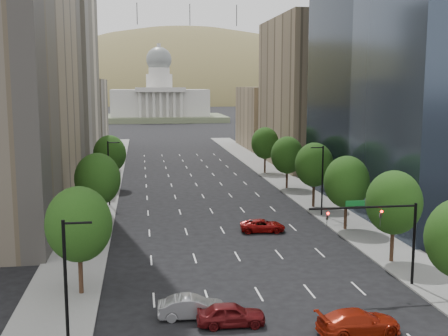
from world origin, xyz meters
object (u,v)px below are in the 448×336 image
traffic_signal (386,226)px  car_maroon (231,314)px  capitol (160,102)px  car_red_near (359,322)px  car_silver (192,307)px  car_red_far (263,226)px

traffic_signal → car_maroon: size_ratio=1.92×
traffic_signal → capitol: 219.99m
traffic_signal → car_red_near: 10.60m
car_maroon → car_silver: (-2.57, 1.71, -0.01)m
car_red_near → car_red_far: 26.66m
car_red_far → car_red_near: bearing=-173.9°
car_red_near → car_silver: (-10.81, 4.27, -0.03)m
car_red_near → car_silver: 11.62m
traffic_signal → car_red_far: 20.13m
car_maroon → car_red_far: (7.57, 24.10, -0.10)m
traffic_signal → car_red_near: traffic_signal is taller
car_red_far → car_silver: bearing=160.3°
capitol → car_silver: capitol is taller
car_red_near → traffic_signal: bearing=-38.9°
traffic_signal → car_red_far: (-6.10, 18.66, -4.46)m
capitol → car_maroon: capitol is taller
car_red_near → car_silver: size_ratio=1.18×
traffic_signal → car_red_far: size_ratio=1.79×
capitol → traffic_signal: bearing=-87.3°
car_red_near → car_maroon: size_ratio=1.20×
capitol → car_red_near: (5.09, -227.71, -7.75)m
traffic_signal → capitol: capitol is taller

